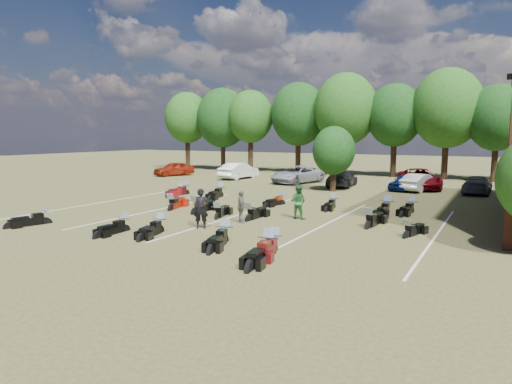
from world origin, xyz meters
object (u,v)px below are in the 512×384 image
Objects in this scene: motorcycle_0 at (45,224)px; person_black at (201,209)px; motorcycle_3 at (160,233)px; car_0 at (174,169)px; person_grey at (241,207)px; car_4 at (406,182)px; motorcycle_7 at (171,210)px; person_green at (298,202)px; motorcycle_14 at (186,194)px.

person_black is at bearing 37.29° from motorcycle_0.
motorcycle_0 is 6.31m from motorcycle_3.
motorcycle_3 is at bearing 26.74° from motorcycle_0.
person_grey is at bearing -19.73° from car_0.
car_4 is 18.93m from motorcycle_7.
person_green reaches higher than car_0.
person_black reaches higher than person_green.
car_4 is at bearing 43.88° from person_black.
car_4 is 2.05× the size of person_black.
person_green is at bearing 51.46° from motorcycle_0.
car_4 is 20.17m from person_black.
person_green is 0.71× the size of motorcycle_7.
car_4 reaches higher than motorcycle_14.
motorcycle_0 is (-10.23, -7.12, -0.88)m from person_green.
motorcycle_0 is 0.89× the size of motorcycle_7.
car_4 is at bearing 21.24° from car_0.
motorcycle_7 is at bearing -107.03° from car_4.
car_0 is 28.27m from motorcycle_3.
person_black reaches higher than car_0.
person_grey is 0.64× the size of motorcycle_7.
car_0 is 26.86m from person_grey.
person_green reaches higher than motorcycle_14.
car_0 is 1.12× the size of car_4.
person_grey reaches higher than motorcycle_14.
person_green is 1.10× the size of person_grey.
motorcycle_7 is (-9.99, -16.06, -0.65)m from car_4.
motorcycle_0 is at bearing 50.70° from motorcycle_7.
motorcycle_14 is (-13.54, -10.07, -0.65)m from car_4.
car_4 is at bearing 38.67° from motorcycle_14.
car_0 is 22.23m from motorcycle_7.
motorcycle_0 is at bearing 170.29° from person_black.
person_black reaches higher than motorcycle_0.
person_grey is 4.26m from motorcycle_3.
person_black is at bearing 114.10° from person_grey.
motorcycle_7 reaches higher than motorcycle_3.
person_green is 7.28m from motorcycle_3.
person_black reaches higher than motorcycle_3.
motorcycle_7 is at bearing 113.05° from person_black.
motorcycle_3 is 0.91× the size of motorcycle_7.
person_grey is at bearing 46.73° from motorcycle_0.
motorcycle_3 is at bearing 55.82° from person_green.
motorcycle_14 is (-3.56, 5.99, 0.00)m from motorcycle_7.
car_4 is 1.53× the size of motorcycle_7.
motorcycle_3 is at bearing 109.78° from motorcycle_7.
motorcycle_7 is 1.01× the size of motorcycle_14.
person_grey is at bearing 34.74° from person_black.
person_black is (18.33, -20.74, 0.20)m from car_0.
car_0 is 1.93× the size of motorcycle_0.
person_green is at bearing 173.13° from motorcycle_7.
person_black is 1.06× the size of person_green.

